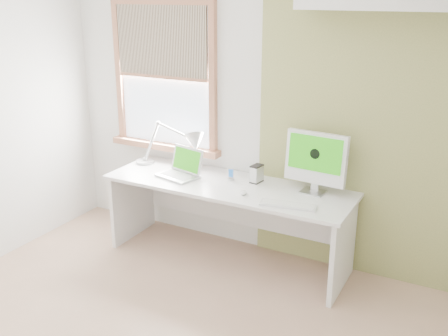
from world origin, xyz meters
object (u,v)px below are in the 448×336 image
Objects in this scene: desk_lamp at (185,144)px; imac at (316,159)px; desk at (231,202)px; laptop at (182,169)px; external_drive at (257,174)px.

desk_lamp is 1.30m from imac.
desk_lamp is (-0.57, 0.17, 0.42)m from desk.
desk is 0.88m from imac.
laptop is (-0.47, -0.07, 0.26)m from desk.
desk_lamp is 4.94× the size of external_drive.
laptop is at bearing -171.37° from imac.
desk_lamp is 0.79m from external_drive.
imac reaches higher than laptop.
imac is (1.29, -0.05, 0.06)m from desk_lamp.
laptop is 0.78× the size of imac.
external_drive is at bearing 14.09° from laptop.
laptop reaches higher than external_drive.
laptop is at bearing -171.83° from desk.
desk is 0.72m from desk_lamp.
external_drive is at bearing 26.46° from desk.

